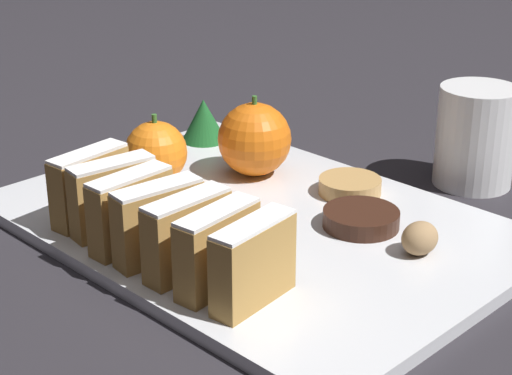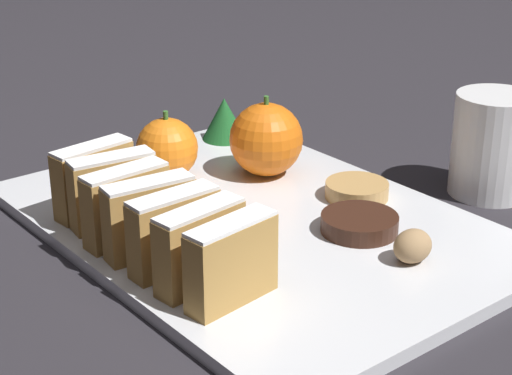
{
  "view_description": "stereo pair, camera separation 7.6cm",
  "coord_description": "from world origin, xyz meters",
  "views": [
    {
      "loc": [
        -0.5,
        -0.49,
        0.34
      ],
      "look_at": [
        0.0,
        0.0,
        0.04
      ],
      "focal_mm": 60.0,
      "sensor_mm": 36.0,
      "label": 1
    },
    {
      "loc": [
        -0.44,
        -0.54,
        0.34
      ],
      "look_at": [
        0.0,
        0.0,
        0.04
      ],
      "focal_mm": 60.0,
      "sensor_mm": 36.0,
      "label": 2
    }
  ],
  "objects": [
    {
      "name": "serving_platter",
      "position": [
        0.0,
        0.0,
        0.01
      ],
      "size": [
        0.32,
        0.45,
        0.01
      ],
      "color": "silver",
      "rests_on": "ground_plane"
    },
    {
      "name": "coffee_mug",
      "position": [
        0.24,
        -0.08,
        0.05
      ],
      "size": [
        0.11,
        0.08,
        0.1
      ],
      "color": "white",
      "rests_on": "ground_plane"
    },
    {
      "name": "stollen_slice_second",
      "position": [
        -0.11,
        -0.07,
        0.04
      ],
      "size": [
        0.08,
        0.03,
        0.07
      ],
      "color": "#B28442",
      "rests_on": "serving_platter"
    },
    {
      "name": "gingerbread_cookie",
      "position": [
        0.1,
        -0.02,
        0.02
      ],
      "size": [
        0.06,
        0.06,
        0.02
      ],
      "color": "tan",
      "rests_on": "serving_platter"
    },
    {
      "name": "orange_near",
      "position": [
        0.07,
        0.08,
        0.05
      ],
      "size": [
        0.07,
        0.07,
        0.08
      ],
      "color": "orange",
      "rests_on": "serving_platter"
    },
    {
      "name": "stollen_slice_front",
      "position": [
        -0.11,
        -0.1,
        0.04
      ],
      "size": [
        0.08,
        0.03,
        0.07
      ],
      "color": "#B28442",
      "rests_on": "serving_platter"
    },
    {
      "name": "stollen_slice_back",
      "position": [
        -0.11,
        0.1,
        0.04
      ],
      "size": [
        0.08,
        0.03,
        0.07
      ],
      "color": "#B28442",
      "rests_on": "serving_platter"
    },
    {
      "name": "stollen_slice_fourth",
      "position": [
        -0.11,
        -0.0,
        0.04
      ],
      "size": [
        0.08,
        0.03,
        0.07
      ],
      "color": "#B28442",
      "rests_on": "serving_platter"
    },
    {
      "name": "ground_plane",
      "position": [
        0.0,
        0.0,
        0.0
      ],
      "size": [
        6.0,
        6.0,
        0.0
      ],
      "primitive_type": "plane",
      "color": "#28262B"
    },
    {
      "name": "walnut",
      "position": [
        0.05,
        -0.14,
        0.03
      ],
      "size": [
        0.03,
        0.03,
        0.03
      ],
      "color": "#9E7A51",
      "rests_on": "serving_platter"
    },
    {
      "name": "orange_far",
      "position": [
        -0.01,
        0.13,
        0.04
      ],
      "size": [
        0.06,
        0.06,
        0.07
      ],
      "color": "orange",
      "rests_on": "serving_platter"
    },
    {
      "name": "stollen_slice_third",
      "position": [
        -0.11,
        -0.03,
        0.04
      ],
      "size": [
        0.08,
        0.02,
        0.07
      ],
      "color": "#B28442",
      "rests_on": "serving_platter"
    },
    {
      "name": "evergreen_sprig",
      "position": [
        0.11,
        0.19,
        0.04
      ],
      "size": [
        0.05,
        0.05,
        0.05
      ],
      "color": "#195623",
      "rests_on": "serving_platter"
    },
    {
      "name": "chocolate_cookie",
      "position": [
        0.05,
        -0.08,
        0.02
      ],
      "size": [
        0.07,
        0.07,
        0.02
      ],
      "color": "#381E14",
      "rests_on": "serving_platter"
    },
    {
      "name": "stollen_slice_sixth",
      "position": [
        -0.11,
        0.07,
        0.04
      ],
      "size": [
        0.08,
        0.03,
        0.07
      ],
      "color": "#B28442",
      "rests_on": "serving_platter"
    },
    {
      "name": "stollen_slice_fifth",
      "position": [
        -0.11,
        0.03,
        0.04
      ],
      "size": [
        0.08,
        0.03,
        0.07
      ],
      "color": "#B28442",
      "rests_on": "serving_platter"
    }
  ]
}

